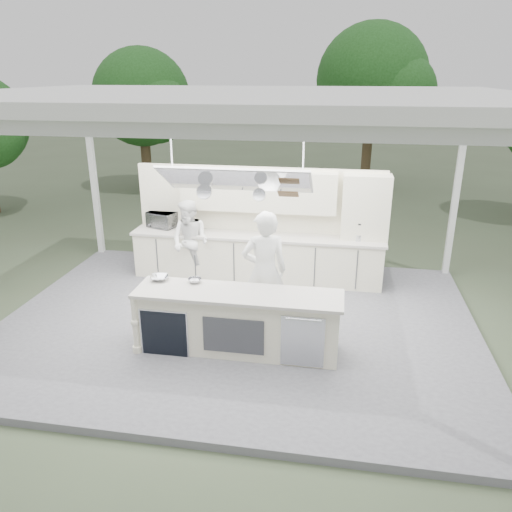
% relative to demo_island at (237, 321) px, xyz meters
% --- Properties ---
extents(ground, '(90.00, 90.00, 0.00)m').
position_rel_demo_island_xyz_m(ground, '(-0.18, 0.91, -0.60)').
color(ground, '#414E36').
rests_on(ground, ground).
extents(stage_deck, '(8.00, 6.00, 0.12)m').
position_rel_demo_island_xyz_m(stage_deck, '(-0.18, 0.91, -0.54)').
color(stage_deck, slate).
rests_on(stage_deck, ground).
extents(tent, '(8.20, 6.20, 3.86)m').
position_rel_demo_island_xyz_m(tent, '(-0.18, 0.90, 3.11)').
color(tent, white).
rests_on(tent, ground).
extents(demo_island, '(3.10, 0.79, 0.95)m').
position_rel_demo_island_xyz_m(demo_island, '(0.00, 0.00, 0.00)').
color(demo_island, white).
rests_on(demo_island, stage_deck).
extents(back_counter, '(5.08, 0.72, 0.95)m').
position_rel_demo_island_xyz_m(back_counter, '(-0.18, 2.81, 0.00)').
color(back_counter, white).
rests_on(back_counter, stage_deck).
extents(back_wall_unit, '(5.05, 0.48, 2.25)m').
position_rel_demo_island_xyz_m(back_wall_unit, '(0.27, 3.03, 0.98)').
color(back_wall_unit, white).
rests_on(back_wall_unit, stage_deck).
extents(tree_cluster, '(19.55, 9.40, 5.85)m').
position_rel_demo_island_xyz_m(tree_cluster, '(-0.34, 10.68, 2.69)').
color(tree_cluster, brown).
rests_on(tree_cluster, ground).
extents(head_chef, '(0.85, 0.68, 2.01)m').
position_rel_demo_island_xyz_m(head_chef, '(0.30, 0.74, 0.53)').
color(head_chef, white).
rests_on(head_chef, stage_deck).
extents(sous_chef, '(0.97, 0.85, 1.67)m').
position_rel_demo_island_xyz_m(sous_chef, '(-1.45, 2.46, 0.36)').
color(sous_chef, white).
rests_on(sous_chef, stage_deck).
extents(toaster_oven, '(0.67, 0.55, 0.32)m').
position_rel_demo_island_xyz_m(toaster_oven, '(-2.21, 2.99, 0.64)').
color(toaster_oven, '#B0B3B7').
rests_on(toaster_oven, back_counter).
extents(bowl_large, '(0.33, 0.33, 0.07)m').
position_rel_demo_island_xyz_m(bowl_large, '(-1.28, 0.26, 0.51)').
color(bowl_large, '#B1B3B8').
rests_on(bowl_large, demo_island).
extents(bowl_small, '(0.28, 0.28, 0.07)m').
position_rel_demo_island_xyz_m(bowl_small, '(-0.71, 0.26, 0.51)').
color(bowl_small, '#ACAEB3').
rests_on(bowl_small, demo_island).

